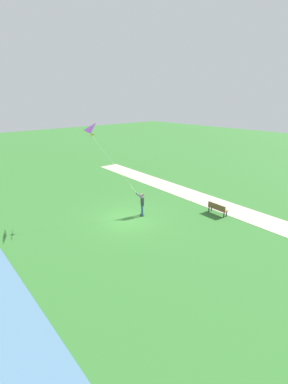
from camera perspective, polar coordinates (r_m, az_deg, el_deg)
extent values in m
plane|color=#33702D|center=(18.83, -3.67, -5.87)|extent=(120.00, 120.00, 0.00)
cube|color=#B7AD99|center=(22.49, 14.17, -1.99)|extent=(3.73, 32.07, 0.02)
cube|color=#232328|center=(19.13, -0.43, -5.29)|extent=(0.26, 0.23, 0.06)
cylinder|color=#2D4C8E|center=(18.96, -0.37, -4.14)|extent=(0.14, 0.14, 0.82)
cube|color=#232328|center=(19.35, -0.49, -4.99)|extent=(0.26, 0.23, 0.06)
cylinder|color=#2D4C8E|center=(19.17, -0.43, -3.85)|extent=(0.14, 0.14, 0.82)
cube|color=#333842|center=(18.79, -0.41, -2.02)|extent=(0.41, 0.45, 0.60)
sphere|color=#DBB28E|center=(18.62, -0.41, -0.71)|extent=(0.22, 0.22, 0.22)
ellipsoid|color=black|center=(18.60, -0.36, -0.59)|extent=(0.31, 0.31, 0.13)
cylinder|color=#333842|center=(18.52, -1.07, -0.86)|extent=(0.31, 0.54, 0.43)
cylinder|color=#333842|center=(18.69, -1.11, -0.66)|extent=(0.56, 0.16, 0.43)
sphere|color=#DBB28E|center=(18.55, -1.58, -0.40)|extent=(0.10, 0.10, 0.10)
pyramid|color=purple|center=(17.61, -10.50, 13.49)|extent=(1.12, 1.67, 0.58)
cone|color=yellow|center=(17.58, -11.47, 12.20)|extent=(0.25, 0.25, 0.22)
cylinder|color=black|center=(17.56, -11.49, 12.55)|extent=(0.47, 1.40, 0.02)
cylinder|color=silver|center=(17.89, -6.33, 5.67)|extent=(2.37, 1.74, 4.15)
cube|color=brown|center=(20.06, 16.06, -3.57)|extent=(0.50, 1.52, 0.05)
cube|color=brown|center=(19.83, 15.80, -3.12)|extent=(0.10, 1.50, 0.40)
cube|color=#2D2D33|center=(20.61, 14.74, -3.47)|extent=(0.06, 0.06, 0.45)
cube|color=#2D2D33|center=(20.37, 14.20, -3.70)|extent=(0.06, 0.06, 0.45)
cube|color=#2D2D33|center=(19.94, 17.83, -4.61)|extent=(0.06, 0.06, 0.45)
cube|color=#2D2D33|center=(19.69, 17.31, -4.87)|extent=(0.06, 0.06, 0.45)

